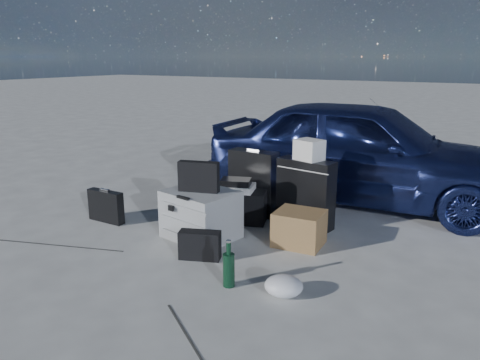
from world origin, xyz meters
name	(u,v)px	position (x,y,z in m)	size (l,w,h in m)	color
ground	(202,258)	(0.00, 0.00, 0.00)	(60.00, 60.00, 0.00)	beige
car	(362,151)	(0.66, 2.25, 0.59)	(1.40, 3.48, 1.18)	navy
pelican_case	(201,214)	(-0.28, 0.39, 0.22)	(0.61, 0.50, 0.44)	#989A9D
laptop_bag	(199,177)	(-0.28, 0.38, 0.58)	(0.37, 0.09, 0.28)	black
briefcase	(106,206)	(-1.35, 0.25, 0.16)	(0.42, 0.09, 0.32)	black
suitcase_left	(253,182)	(-0.19, 1.24, 0.34)	(0.52, 0.19, 0.68)	black
suitcase_right	(305,193)	(0.44, 1.15, 0.33)	(0.56, 0.20, 0.67)	black
white_carton	(309,150)	(0.46, 1.15, 0.77)	(0.24, 0.20, 0.20)	silver
duffel_bag	(234,206)	(-0.24, 0.92, 0.16)	(0.64, 0.28, 0.32)	black
flat_box_white	(235,188)	(-0.23, 0.93, 0.35)	(0.37, 0.28, 0.06)	silver
flat_box_black	(236,182)	(-0.21, 0.91, 0.42)	(0.29, 0.21, 0.06)	black
cardboard_box	(299,228)	(0.58, 0.68, 0.15)	(0.41, 0.36, 0.31)	brown
plastic_bag	(284,286)	(0.86, -0.23, 0.07)	(0.27, 0.23, 0.15)	silver
messenger_bag	(200,245)	(-0.01, -0.01, 0.12)	(0.34, 0.13, 0.24)	black
green_bottle	(229,264)	(0.45, -0.30, 0.17)	(0.09, 0.09, 0.34)	black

